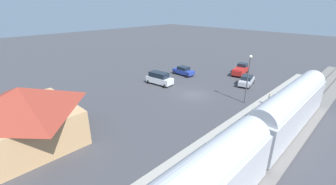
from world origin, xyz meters
name	(u,v)px	position (x,y,z in m)	size (l,w,h in m)	color
ground_plane	(194,95)	(0.00, 0.00, 0.00)	(200.00, 200.00, 0.00)	#424247
railway_track	(288,126)	(-14.00, 0.00, 0.09)	(4.80, 70.00, 0.30)	slate
platform	(255,114)	(-10.00, 0.00, 0.15)	(3.20, 46.00, 0.30)	#A8A399
passenger_train	(255,139)	(-14.00, 9.84, 2.86)	(2.93, 35.50, 4.98)	silver
station_building	(25,115)	(4.00, 22.00, 3.15)	(10.27, 9.27, 6.04)	tan
pedestrian_on_platform	(269,98)	(-10.21, -3.72, 1.28)	(0.36, 0.36, 1.71)	#23284C
pickup_red	(241,70)	(0.09, -15.50, 1.03)	(2.95, 5.67, 2.14)	red
sedan_silver	(247,80)	(-3.81, -10.14, 0.88)	(2.80, 4.80, 1.74)	silver
suv_white	(159,78)	(7.53, 0.29, 1.15)	(5.09, 2.82, 2.22)	white
sedan_blue	(183,71)	(8.19, -7.07, 0.88)	(4.54, 2.35, 1.74)	#283D9E
light_pole_near_platform	(248,73)	(-7.20, -2.70, 4.47)	(0.44, 0.44, 7.02)	#515156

